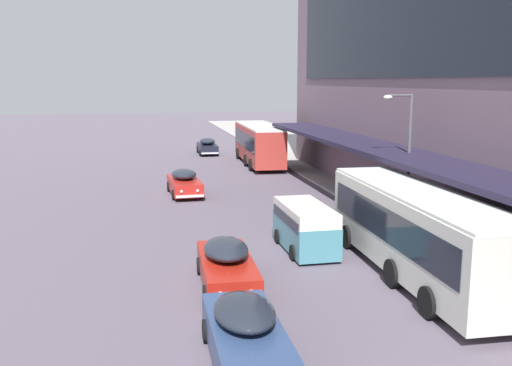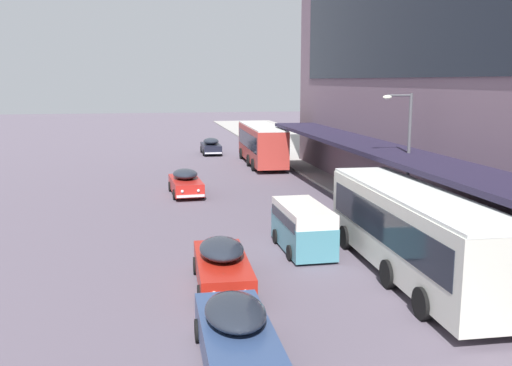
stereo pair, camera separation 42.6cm
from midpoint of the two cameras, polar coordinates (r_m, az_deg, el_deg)
The scene contains 8 objects.
transit_bus_kerbside_front at distance 21.42m, azimuth 15.27°, elevation -4.37°, with size 3.04×11.58×3.21m.
transit_bus_kerbside_rear at distance 48.66m, azimuth 0.01°, elevation 4.09°, with size 2.98×11.21×3.35m.
sedan_oncoming_rear at distance 14.89m, azimuth -1.88°, elevation -14.84°, with size 1.94×4.88×1.61m.
sedan_second_mid at distance 55.92m, azimuth -5.11°, elevation 3.69°, with size 1.87×4.59×1.62m.
sedan_trailing_mid at distance 36.07m, azimuth -7.51°, elevation 0.05°, with size 2.06×4.75×1.61m.
sedan_lead_mid at distance 20.05m, azimuth -3.56°, elevation -8.14°, with size 2.02×5.05×1.62m.
vw_van at distance 24.24m, azimuth 4.36°, elevation -4.16°, with size 1.93×4.56×1.96m.
street_lamp at distance 28.14m, azimuth 14.32°, elevation 3.34°, with size 1.50×0.28×6.37m.
Camera 1 is at (-5.89, -9.24, 7.10)m, focal length 40.00 mm.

